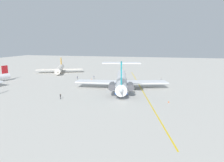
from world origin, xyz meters
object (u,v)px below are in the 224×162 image
object	(u,v)px
safety_cone_nose	(92,79)
safety_cone_wingtip	(169,102)
main_jetliner	(121,81)
ground_crew_starboard	(161,79)
ground_crew_near_tail	(77,77)
ground_crew_portside	(94,77)
ground_crew_near_nose	(60,96)
airliner_mid_left	(60,69)

from	to	relation	value
safety_cone_nose	safety_cone_wingtip	bearing A→B (deg)	-131.77
main_jetliner	ground_crew_starboard	distance (m)	27.68
ground_crew_near_tail	safety_cone_wingtip	bearing A→B (deg)	-74.73
ground_crew_starboard	safety_cone_nose	distance (m)	35.06
ground_crew_portside	ground_crew_near_nose	bearing A→B (deg)	-120.50
main_jetliner	ground_crew_near_nose	xyz separation A→B (m)	(-19.91, 17.04, -2.29)
ground_crew_near_tail	safety_cone_wingtip	world-z (taller)	ground_crew_near_tail
airliner_mid_left	ground_crew_portside	xyz separation A→B (m)	(-14.97, -27.46, -1.46)
ground_crew_near_tail	ground_crew_portside	xyz separation A→B (m)	(4.05, -7.60, -0.03)
airliner_mid_left	safety_cone_wingtip	bearing A→B (deg)	29.29
airliner_mid_left	safety_cone_wingtip	size ratio (longest dim) A/B	50.80
ground_crew_near_tail	ground_crew_portside	size ratio (longest dim) A/B	1.03
ground_crew_portside	safety_cone_wingtip	xyz separation A→B (m)	(-36.57, -37.33, -0.80)
safety_cone_wingtip	ground_crew_near_nose	bearing A→B (deg)	96.74
main_jetliner	safety_cone_wingtip	size ratio (longest dim) A/B	78.19
safety_cone_nose	safety_cone_wingtip	xyz separation A→B (m)	(-33.63, -37.65, 0.00)
airliner_mid_left	ground_crew_starboard	world-z (taller)	airliner_mid_left
ground_crew_near_tail	ground_crew_starboard	world-z (taller)	ground_crew_starboard
ground_crew_near_nose	ground_crew_portside	distance (m)	40.80
main_jetliner	ground_crew_portside	world-z (taller)	main_jetliner
ground_crew_near_nose	ground_crew_near_tail	size ratio (longest dim) A/B	1.03
ground_crew_near_tail	safety_cone_wingtip	xyz separation A→B (m)	(-32.52, -44.93, -0.83)
ground_crew_near_nose	safety_cone_wingtip	bearing A→B (deg)	-143.80
safety_cone_wingtip	main_jetliner	bearing A→B (deg)	49.67
ground_crew_starboard	ground_crew_near_tail	bearing A→B (deg)	-142.08
ground_crew_portside	ground_crew_near_tail	bearing A→B (deg)	175.02
ground_crew_near_tail	safety_cone_wingtip	distance (m)	55.47
ground_crew_near_nose	safety_cone_nose	xyz separation A→B (m)	(37.83, 2.11, -0.87)
main_jetliner	safety_cone_wingtip	world-z (taller)	main_jetliner
ground_crew_near_tail	ground_crew_portside	distance (m)	8.61
airliner_mid_left	ground_crew_starboard	bearing A→B (deg)	55.87
ground_crew_portside	safety_cone_nose	xyz separation A→B (m)	(-2.94, 0.32, -0.80)
airliner_mid_left	safety_cone_nose	xyz separation A→B (m)	(-17.91, -27.13, -2.26)
airliner_mid_left	safety_cone_nose	bearing A→B (deg)	34.37
ground_crew_near_nose	ground_crew_portside	size ratio (longest dim) A/B	1.06
ground_crew_starboard	safety_cone_nose	world-z (taller)	ground_crew_starboard
airliner_mid_left	safety_cone_wingtip	world-z (taller)	airliner_mid_left
ground_crew_near_tail	ground_crew_starboard	distance (m)	42.42
ground_crew_near_nose	main_jetliner	bearing A→B (deg)	-101.09
ground_crew_starboard	main_jetliner	bearing A→B (deg)	-94.54
ground_crew_near_tail	ground_crew_starboard	xyz separation A→B (m)	(5.95, -42.00, 0.02)
airliner_mid_left	ground_crew_near_nose	xyz separation A→B (m)	(-55.74, -29.24, -1.40)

